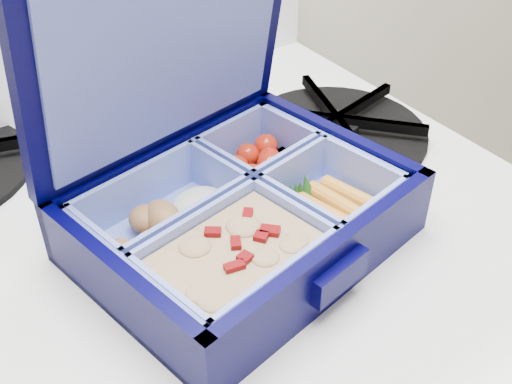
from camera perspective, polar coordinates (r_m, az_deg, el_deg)
bento_box at (r=0.48m, az=-1.28°, el=-2.15°), size 0.26×0.22×0.06m
burner_grate at (r=0.62m, az=7.15°, el=5.99°), size 0.21×0.21×0.03m
fork at (r=0.61m, az=-7.95°, el=3.96°), size 0.11×0.18×0.01m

